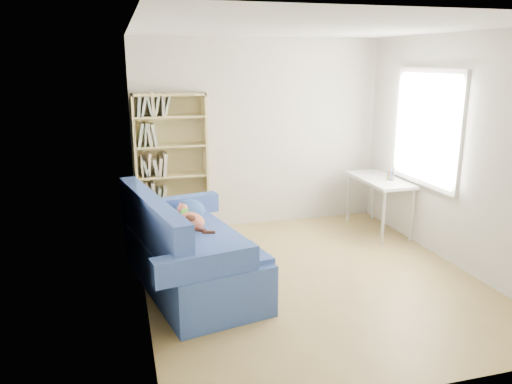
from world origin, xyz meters
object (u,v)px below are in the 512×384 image
(pen_cup, at_px, (390,175))
(sofa, at_px, (187,252))
(desk, at_px, (379,184))
(bookshelf, at_px, (172,171))

(pen_cup, bearing_deg, sofa, -162.65)
(pen_cup, bearing_deg, desk, 123.42)
(desk, bearing_deg, sofa, -159.82)
(bookshelf, xyz_separation_m, desk, (2.73, -0.63, -0.20))
(sofa, height_order, desk, sofa)
(desk, bearing_deg, bookshelf, 166.91)
(sofa, relative_size, desk, 1.96)
(sofa, bearing_deg, pen_cup, 5.69)
(sofa, xyz_separation_m, bookshelf, (0.05, 1.66, 0.50))
(bookshelf, xyz_separation_m, pen_cup, (2.81, -0.76, -0.06))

